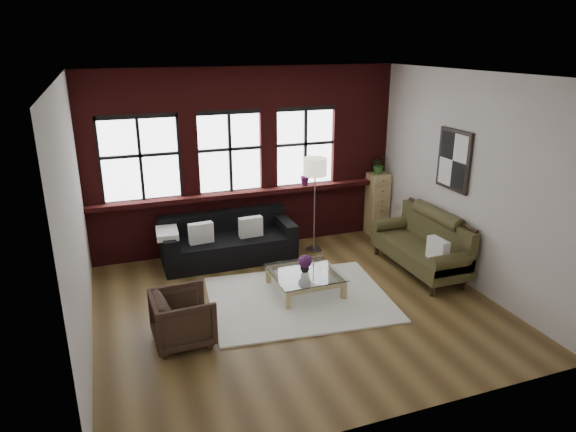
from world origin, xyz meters
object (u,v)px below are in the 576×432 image
object	(u,v)px
vintage_settee	(420,242)
vase	(305,268)
dark_sofa	(228,238)
armchair	(183,318)
drawer_chest	(377,203)
floor_lamp	(315,202)
coffee_table	(305,282)

from	to	relation	value
vintage_settee	vase	world-z (taller)	vintage_settee
dark_sofa	armchair	distance (m)	2.56
vintage_settee	drawer_chest	xyz separation A→B (m)	(0.23, 1.82, 0.09)
floor_lamp	dark_sofa	bearing A→B (deg)	175.77
dark_sofa	drawer_chest	distance (m)	3.06
floor_lamp	vase	bearing A→B (deg)	-117.56
armchair	vase	world-z (taller)	armchair
dark_sofa	drawer_chest	size ratio (longest dim) A/B	1.86
vintage_settee	coffee_table	world-z (taller)	vintage_settee
dark_sofa	armchair	xyz separation A→B (m)	(-1.14, -2.29, -0.07)
vase	drawer_chest	size ratio (longest dim) A/B	0.11
coffee_table	floor_lamp	bearing A→B (deg)	62.44
armchair	floor_lamp	bearing A→B (deg)	-53.49
armchair	coffee_table	size ratio (longest dim) A/B	0.74
coffee_table	floor_lamp	xyz separation A→B (m)	(0.75, 1.43, 0.77)
drawer_chest	vase	bearing A→B (deg)	-140.24
coffee_table	armchair	bearing A→B (deg)	-159.03
vase	drawer_chest	bearing A→B (deg)	39.76
floor_lamp	vintage_settee	bearing A→B (deg)	-47.32
dark_sofa	floor_lamp	xyz separation A→B (m)	(1.54, -0.11, 0.52)
coffee_table	vase	world-z (taller)	vase
drawer_chest	coffee_table	bearing A→B (deg)	-140.24
dark_sofa	floor_lamp	bearing A→B (deg)	-4.23
armchair	drawer_chest	xyz separation A→B (m)	(4.18, 2.61, 0.27)
coffee_table	floor_lamp	world-z (taller)	floor_lamp
drawer_chest	dark_sofa	bearing A→B (deg)	-173.89
vintage_settee	drawer_chest	distance (m)	1.84
coffee_table	drawer_chest	xyz separation A→B (m)	(2.25, 1.87, 0.44)
vase	floor_lamp	world-z (taller)	floor_lamp
coffee_table	floor_lamp	size ratio (longest dim) A/B	0.53
vintage_settee	vase	bearing A→B (deg)	-178.50
coffee_table	vase	distance (m)	0.23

